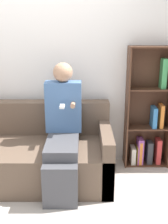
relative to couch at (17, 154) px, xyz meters
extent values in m
plane|color=#BCB2A8|center=(0.16, -0.56, -0.29)|extent=(14.00, 14.00, 0.00)
cube|color=silver|center=(0.16, 0.49, 0.99)|extent=(10.00, 0.06, 2.55)
cube|color=brown|center=(0.00, -0.14, -0.07)|extent=(2.14, 0.72, 0.43)
cube|color=brown|center=(0.00, 0.32, 0.13)|extent=(2.14, 0.20, 0.84)
cube|color=brown|center=(1.01, -0.14, 0.02)|extent=(0.12, 0.72, 0.62)
cube|color=#47474C|center=(0.53, -0.56, -0.07)|extent=(0.34, 0.12, 0.43)
cube|color=#47474C|center=(0.53, -0.24, 0.20)|extent=(0.34, 0.52, 0.11)
cube|color=#476B9E|center=(0.53, 0.11, 0.54)|extent=(0.40, 0.18, 0.57)
sphere|color=tan|center=(0.53, 0.11, 0.93)|extent=(0.22, 0.22, 0.22)
cylinder|color=tan|center=(0.65, -0.03, 0.60)|extent=(0.05, 0.10, 0.05)
cube|color=white|center=(0.53, -0.08, 0.60)|extent=(0.05, 0.12, 0.02)
cube|color=#4C2D1E|center=(1.29, 0.32, 0.45)|extent=(0.02, 0.24, 1.49)
cube|color=#4C2D1E|center=(1.55, 0.44, 0.45)|extent=(0.54, 0.02, 1.49)
cube|color=#4C2D1E|center=(1.55, 0.32, -0.28)|extent=(0.51, 0.21, 0.02)
cube|color=#4C2D1E|center=(1.55, 0.32, 0.21)|extent=(0.51, 0.21, 0.02)
cube|color=#4C2D1E|center=(1.55, 0.32, 0.70)|extent=(0.51, 0.21, 0.02)
cube|color=#4C2D1E|center=(1.55, 0.32, 1.19)|extent=(0.51, 0.21, 0.02)
cube|color=orange|center=(1.71, 0.32, 0.36)|extent=(0.04, 0.16, 0.29)
cube|color=orange|center=(1.48, 0.32, -0.12)|extent=(0.04, 0.17, 0.30)
cube|color=#333338|center=(1.60, 0.32, -0.13)|extent=(0.07, 0.13, 0.29)
cube|color=beige|center=(1.39, 0.32, -0.16)|extent=(0.05, 0.17, 0.22)
cube|color=#C63838|center=(1.71, 0.32, -0.11)|extent=(0.06, 0.14, 0.32)
cube|color=teal|center=(1.62, 0.32, 0.35)|extent=(0.05, 0.17, 0.26)
cube|color=gold|center=(1.47, 0.32, -0.16)|extent=(0.06, 0.15, 0.23)
cube|color=#429956|center=(1.70, 0.32, 0.88)|extent=(0.06, 0.13, 0.35)
cube|color=#934CA3|center=(1.48, 0.32, -0.11)|extent=(0.07, 0.16, 0.33)
camera|label=1|loc=(0.77, -2.95, 1.42)|focal=45.00mm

